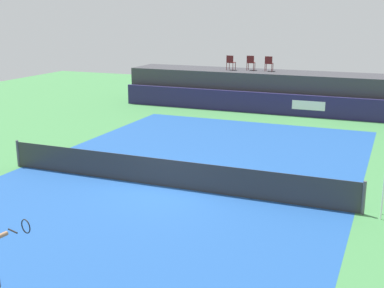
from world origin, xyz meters
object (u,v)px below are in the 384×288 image
at_px(spectator_chair_center, 269,63).
at_px(net_post_near, 18,153).
at_px(spectator_chair_far_left, 231,62).
at_px(spectator_chair_left, 251,62).
at_px(net_post_far, 364,198).

height_order(spectator_chair_center, net_post_near, spectator_chair_center).
relative_size(spectator_chair_center, net_post_near, 0.89).
distance_m(spectator_chair_far_left, spectator_chair_left, 1.21).
bearing_deg(spectator_chair_center, spectator_chair_left, 177.65).
bearing_deg(spectator_chair_left, net_post_far, -63.07).
height_order(spectator_chair_far_left, net_post_near, spectator_chair_far_left).
xyz_separation_m(net_post_near, net_post_far, (12.40, 0.00, 0.00)).
distance_m(spectator_chair_left, spectator_chair_center, 1.13).
relative_size(spectator_chair_far_left, spectator_chair_left, 1.00).
bearing_deg(spectator_chair_center, spectator_chair_far_left, -172.66).
bearing_deg(net_post_far, spectator_chair_center, 113.57).
height_order(spectator_chair_left, spectator_chair_center, same).
bearing_deg(net_post_near, spectator_chair_center, 69.72).
xyz_separation_m(spectator_chair_far_left, spectator_chair_left, (1.16, 0.34, 0.00)).
bearing_deg(net_post_far, spectator_chair_far_left, 120.81).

